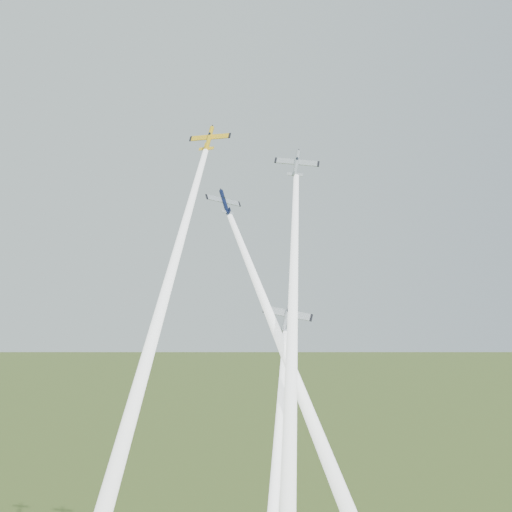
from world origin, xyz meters
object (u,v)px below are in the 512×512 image
plane_silver_low (287,316)px  plane_silver_right (297,163)px  plane_yellow (209,138)px  plane_navy (224,202)px

plane_silver_low → plane_silver_right: bearing=81.7°
plane_yellow → plane_navy: size_ratio=1.10×
plane_yellow → plane_silver_right: 15.88m
plane_navy → plane_yellow: bearing=127.1°
plane_silver_low → plane_navy: bearing=164.6°
plane_yellow → plane_silver_low: (12.01, -7.89, -30.61)m
plane_silver_right → plane_silver_low: plane_silver_right is taller
plane_silver_low → plane_yellow: bearing=165.6°
plane_navy → plane_silver_right: 14.56m
plane_silver_right → plane_silver_low: bearing=-101.5°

